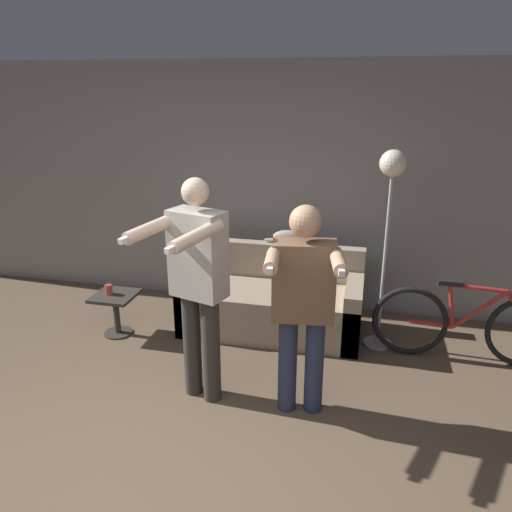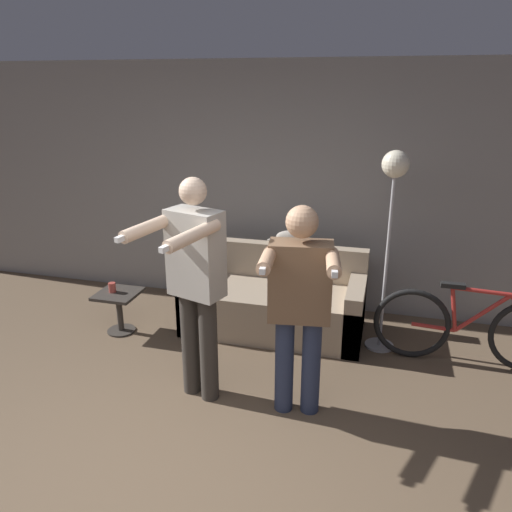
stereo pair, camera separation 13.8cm
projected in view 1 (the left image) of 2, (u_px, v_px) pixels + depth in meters
wall_back at (261, 188)px, 5.35m from camera, size 10.00×0.05×2.60m
couch at (272, 303)px, 5.01m from camera, size 1.76×0.82×0.81m
person_left at (197, 279)px, 3.66m from camera, size 0.60×0.76×1.75m
person_right at (303, 298)px, 3.51m from camera, size 0.58×0.73×1.60m
cat at (290, 237)px, 5.06m from camera, size 0.46×0.13×0.18m
floor_lamp at (391, 192)px, 4.29m from camera, size 0.27×0.27×1.84m
side_table at (116, 306)px, 4.88m from camera, size 0.40×0.40×0.42m
cup at (109, 289)px, 4.83m from camera, size 0.07×0.07×0.10m
bicycle at (467, 325)px, 4.39m from camera, size 1.63×0.07×0.76m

